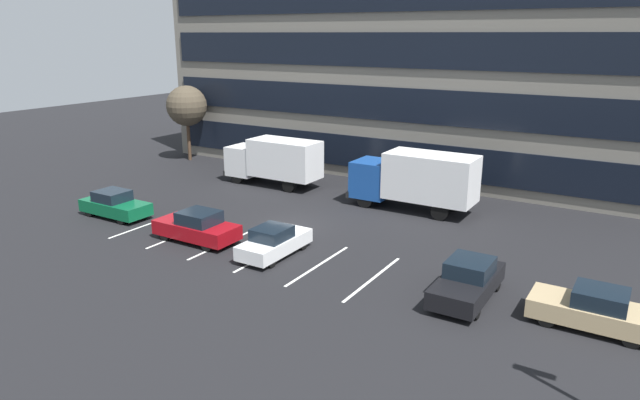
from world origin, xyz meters
The scene contains 11 objects.
ground_plane centered at (0.00, 0.00, 0.00)m, with size 120.00×120.00×0.00m, color black.
office_building centered at (0.00, 17.95, 7.20)m, with size 39.22×13.34×14.40m.
lot_markings centered at (0.00, -4.05, 0.00)m, with size 14.14×5.40×0.01m.
box_truck_blue centered at (4.61, 6.22, 1.99)m, with size 7.61×2.52×3.53m.
box_truck_white centered at (-5.99, 6.58, 1.85)m, with size 7.08×2.35×3.28m.
sedan_maroon centered at (-2.77, -4.57, 0.76)m, with size 4.51×1.89×1.61m.
sedan_forest centered at (-9.68, -4.07, 0.73)m, with size 4.29×1.80×1.54m.
sedan_white centered at (1.74, -4.11, 0.69)m, with size 1.71×4.09×1.47m.
sedan_tan centered at (15.67, -3.76, 0.73)m, with size 4.29×1.80×1.54m.
sedan_black centered at (11.06, -3.81, 0.76)m, with size 1.88×4.49×1.61m.
bare_tree centered at (-17.00, 9.61, 4.52)m, with size 3.30×3.30×6.19m.
Camera 1 is at (16.97, -24.68, 10.26)m, focal length 31.93 mm.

